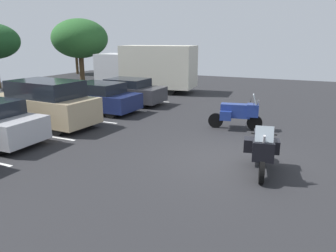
{
  "coord_description": "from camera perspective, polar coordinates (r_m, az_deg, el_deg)",
  "views": [
    {
      "loc": [
        -9.08,
        -2.2,
        3.5
      ],
      "look_at": [
        -0.19,
        1.91,
        0.89
      ],
      "focal_mm": 35.01,
      "sensor_mm": 36.0,
      "label": 1
    }
  ],
  "objects": [
    {
      "name": "ground",
      "position": [
        10.0,
        10.51,
        -6.17
      ],
      "size": [
        44.0,
        44.0,
        0.1
      ],
      "primitive_type": "cube",
      "color": "#262628"
    },
    {
      "name": "motorcycle_touring",
      "position": [
        9.08,
        16.05,
        -3.71
      ],
      "size": [
        2.23,
        1.03,
        1.46
      ],
      "color": "black",
      "rests_on": "ground"
    },
    {
      "name": "motorcycle_second",
      "position": [
        13.29,
        12.07,
        2.3
      ],
      "size": [
        1.01,
        2.12,
        1.44
      ],
      "color": "black",
      "rests_on": "ground"
    },
    {
      "name": "car_tan",
      "position": [
        14.43,
        -20.74,
        3.67
      ],
      "size": [
        2.21,
        4.77,
        1.89
      ],
      "color": "tan",
      "rests_on": "ground"
    },
    {
      "name": "car_navy",
      "position": [
        16.57,
        -12.26,
        4.86
      ],
      "size": [
        2.04,
        4.29,
        1.45
      ],
      "color": "navy",
      "rests_on": "ground"
    },
    {
      "name": "car_charcoal",
      "position": [
        18.5,
        -7.87,
        6.03
      ],
      "size": [
        1.85,
        4.83,
        1.41
      ],
      "color": "#38383D",
      "rests_on": "ground"
    },
    {
      "name": "box_truck",
      "position": [
        22.62,
        -3.52,
        10.13
      ],
      "size": [
        3.23,
        6.88,
        3.09
      ],
      "color": "silver",
      "rests_on": "ground"
    },
    {
      "name": "tree_center_right",
      "position": [
        35.59,
        -15.86,
        14.48
      ],
      "size": [
        4.14,
        4.14,
        5.48
      ],
      "color": "#4C3823",
      "rests_on": "ground"
    },
    {
      "name": "tree_left",
      "position": [
        29.1,
        -15.1,
        14.48
      ],
      "size": [
        4.63,
        4.63,
        5.16
      ],
      "color": "#4C3823",
      "rests_on": "ground"
    }
  ]
}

